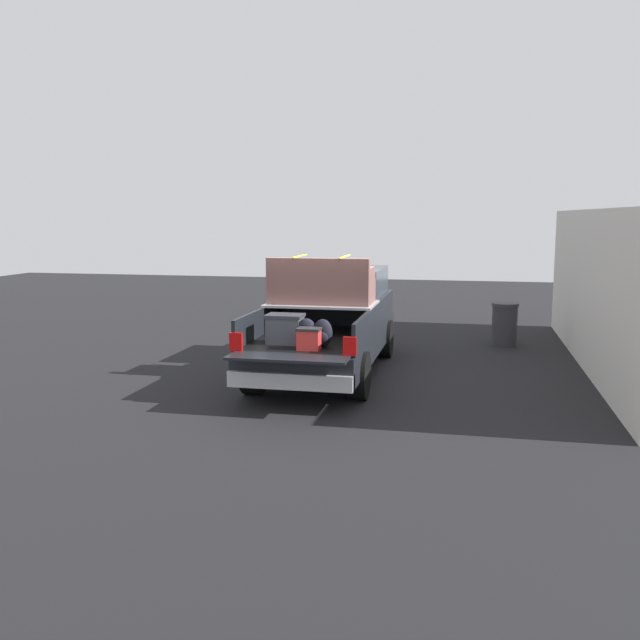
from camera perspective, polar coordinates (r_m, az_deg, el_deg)
name	(u,v)px	position (r m, az deg, el deg)	size (l,w,h in m)	color
ground_plane	(327,373)	(13.19, 0.55, -4.36)	(40.00, 40.00, 0.00)	black
pickup_truck	(330,320)	(13.36, 0.86, 0.02)	(6.05, 2.06, 2.23)	black
building_facade	(594,289)	(14.59, 21.42, 2.38)	(10.08, 0.36, 3.06)	silver
trash_can	(505,324)	(16.43, 14.81, -0.33)	(0.60, 0.60, 0.98)	#2D2D33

